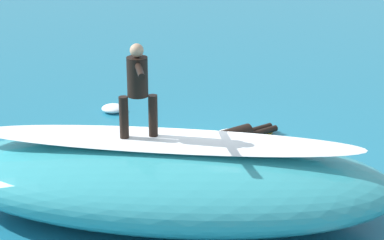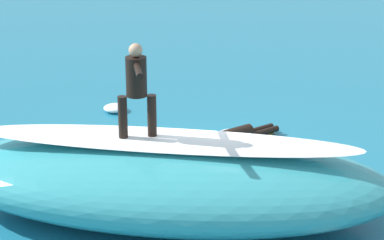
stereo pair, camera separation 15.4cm
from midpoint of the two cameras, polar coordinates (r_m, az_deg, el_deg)
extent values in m
plane|color=teal|center=(14.03, 0.36, -4.13)|extent=(120.00, 120.00, 0.00)
ellipsoid|color=teal|center=(12.18, -2.32, -4.68)|extent=(8.11, 4.80, 1.33)
ellipsoid|color=white|center=(11.90, -2.36, -1.60)|extent=(6.53, 2.55, 0.08)
ellipsoid|color=#E0563D|center=(11.99, -4.53, -1.50)|extent=(2.18, 1.55, 0.07)
cylinder|color=black|center=(11.83, -5.73, 0.19)|extent=(0.15, 0.15, 0.71)
cylinder|color=black|center=(11.87, -3.44, 0.32)|extent=(0.15, 0.15, 0.71)
cylinder|color=black|center=(11.63, -4.68, 3.39)|extent=(0.46, 0.46, 0.64)
sphere|color=tan|center=(11.51, -4.74, 5.45)|extent=(0.22, 0.22, 0.22)
cylinder|color=black|center=(11.13, -4.50, 3.82)|extent=(0.38, 0.55, 0.10)
cylinder|color=black|center=(12.01, -4.90, 5.05)|extent=(0.38, 0.55, 0.10)
ellipsoid|color=yellow|center=(15.37, 2.96, -1.78)|extent=(1.61, 2.15, 0.06)
cylinder|color=black|center=(15.31, 2.97, -1.15)|extent=(0.71, 0.88, 0.30)
sphere|color=#936B4C|center=(14.98, 1.43, -1.37)|extent=(0.21, 0.21, 0.21)
cylinder|color=black|center=(15.87, 4.94, -0.72)|extent=(0.49, 0.67, 0.13)
cylinder|color=black|center=(15.75, 5.36, -0.90)|extent=(0.49, 0.67, 0.13)
ellipsoid|color=white|center=(15.60, 3.45, -1.28)|extent=(1.19, 0.96, 0.15)
ellipsoid|color=white|center=(17.32, -6.46, 0.92)|extent=(0.61, 0.60, 0.18)
camera|label=1|loc=(0.08, -90.33, -0.12)|focal=68.10mm
camera|label=2|loc=(0.08, 89.67, 0.12)|focal=68.10mm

